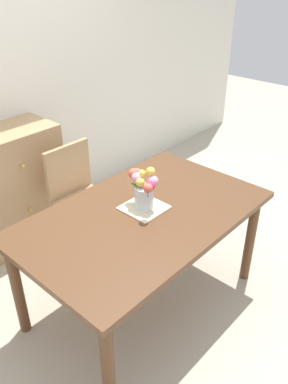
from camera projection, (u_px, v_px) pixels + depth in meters
The scene contains 5 objects.
ground_plane at pixel (143, 300), 2.88m from camera, with size 12.00×12.00×0.00m, color #B7AD99.
dining_table at pixel (143, 225), 2.53m from camera, with size 1.60×0.99×0.77m.
chair_far at pixel (79, 192), 3.18m from camera, with size 0.42×0.42×0.90m.
placemat at pixel (144, 208), 2.53m from camera, with size 0.26×0.26×0.01m, color beige.
flower_vase at pixel (144, 188), 2.47m from camera, with size 0.17×0.26×0.27m.
Camera 1 is at (-1.53, -1.40, 2.15)m, focal length 36.94 mm.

